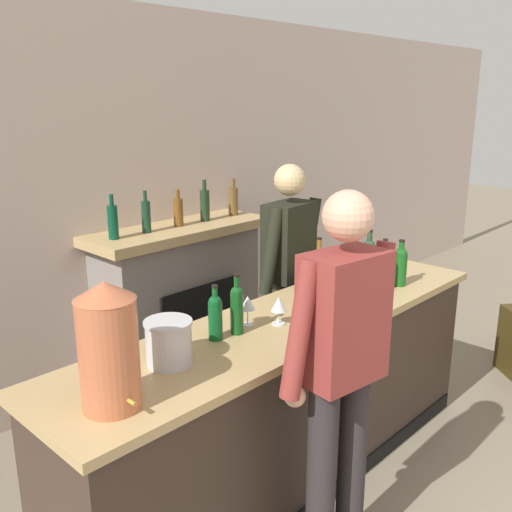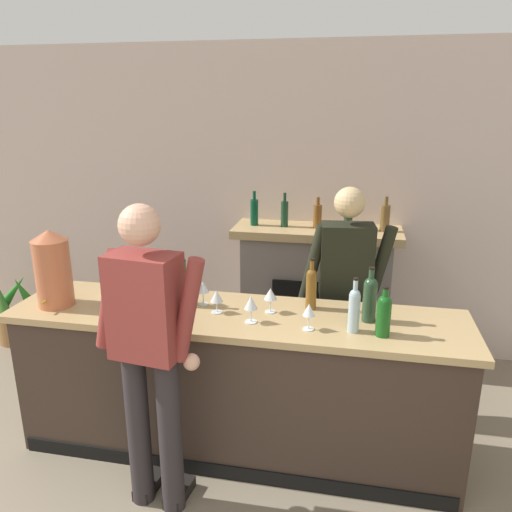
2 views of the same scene
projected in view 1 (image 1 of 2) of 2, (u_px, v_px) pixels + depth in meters
The scene contains 18 objects.
wall_back_panel at pixel (107, 207), 4.03m from camera, with size 12.00×0.07×2.75m.
bar_counter at pixel (289, 400), 3.18m from camera, with size 2.86×0.68×0.99m.
fireplace_stone at pixel (181, 301), 4.36m from camera, with size 1.43×0.52×1.52m.
person_customer at pixel (340, 373), 2.44m from camera, with size 0.65×0.34×1.77m.
person_bartender at pixel (289, 276), 3.89m from camera, with size 0.66×0.33×1.71m.
copper_dispenser at pixel (108, 346), 2.10m from camera, with size 0.23×0.27×0.50m.
ice_bucket_steel at pixel (169, 342), 2.49m from camera, with size 0.21×0.21×0.20m.
wine_bottle_chardonnay_pale at pixel (215, 315), 2.74m from camera, with size 0.07×0.07×0.28m.
wine_bottle_rose_blush at pixel (319, 267), 3.43m from camera, with size 0.07×0.07×0.33m.
wine_bottle_riesling_slim at pixel (400, 265), 3.53m from camera, with size 0.08×0.08×0.29m.
wine_bottle_cabernet_heavy at pixel (237, 307), 2.80m from camera, with size 0.07×0.07×0.31m.
wine_bottle_port_short at pixel (384, 268), 3.43m from camera, with size 0.07×0.07×0.33m.
wine_bottle_burgundy_dark at pixel (368, 259), 3.60m from camera, with size 0.08×0.08×0.34m.
wine_glass_front_right at pixel (308, 285), 3.20m from camera, with size 0.08×0.08×0.16m.
wine_glass_mid_counter at pixel (322, 296), 3.02m from camera, with size 0.08×0.08×0.17m.
wine_glass_near_bucket at pixel (279, 305), 2.93m from camera, with size 0.08×0.08×0.15m.
wine_glass_back_row at pixel (364, 283), 3.24m from camera, with size 0.07×0.07×0.16m.
wine_glass_by_dispenser at pixel (248, 304), 2.91m from camera, with size 0.08×0.08×0.16m.
Camera 1 is at (-2.15, 0.55, 2.12)m, focal length 40.00 mm.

